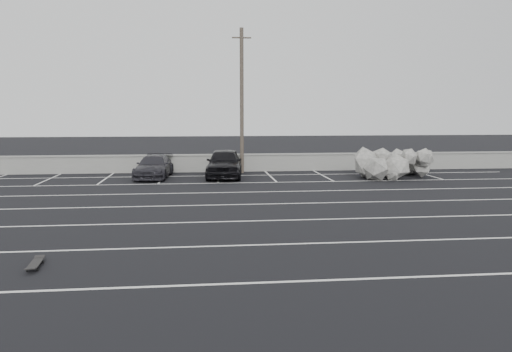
{
  "coord_description": "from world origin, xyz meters",
  "views": [
    {
      "loc": [
        0.19,
        -16.03,
        3.55
      ],
      "look_at": [
        2.36,
        3.87,
        1.0
      ],
      "focal_mm": 35.0,
      "sensor_mm": 36.0,
      "label": 1
    }
  ],
  "objects": [
    {
      "name": "skateboard",
      "position": [
        -3.67,
        -4.39,
        0.08
      ],
      "size": [
        0.31,
        0.91,
        0.11
      ],
      "rotation": [
        0.0,
        0.0,
        0.1
      ],
      "color": "black",
      "rests_on": "ground"
    },
    {
      "name": "utility_pole",
      "position": [
        2.54,
        13.2,
        4.24
      ],
      "size": [
        1.12,
        0.22,
        8.37
      ],
      "color": "#4C4238",
      "rests_on": "ground"
    },
    {
      "name": "car_left",
      "position": [
        1.42,
        11.32,
        0.79
      ],
      "size": [
        2.29,
        4.8,
        1.58
      ],
      "primitive_type": "imported",
      "rotation": [
        0.0,
        0.0,
        -0.09
      ],
      "color": "black",
      "rests_on": "ground"
    },
    {
      "name": "stall_lines",
      "position": [
        -0.08,
        4.41,
        0.0
      ],
      "size": [
        36.0,
        20.05,
        0.01
      ],
      "color": "silver",
      "rests_on": "ground"
    },
    {
      "name": "seawall",
      "position": [
        0.0,
        14.0,
        0.55
      ],
      "size": [
        50.0,
        0.45,
        1.06
      ],
      "color": "gray",
      "rests_on": "ground"
    },
    {
      "name": "trash_bin",
      "position": [
        11.89,
        12.72,
        0.52
      ],
      "size": [
        0.88,
        0.88,
        1.02
      ],
      "rotation": [
        0.0,
        0.0,
        0.41
      ],
      "color": "#262628",
      "rests_on": "ground"
    },
    {
      "name": "riprap_pile",
      "position": [
        10.45,
        10.3,
        0.56
      ],
      "size": [
        5.01,
        4.07,
        1.42
      ],
      "color": "#99968F",
      "rests_on": "ground"
    },
    {
      "name": "car_right",
      "position": [
        -2.42,
        11.49,
        0.61
      ],
      "size": [
        2.09,
        4.37,
        1.23
      ],
      "primitive_type": "imported",
      "rotation": [
        0.0,
        0.0,
        -0.09
      ],
      "color": "#25242A",
      "rests_on": "ground"
    },
    {
      "name": "ground",
      "position": [
        0.0,
        0.0,
        0.0
      ],
      "size": [
        120.0,
        120.0,
        0.0
      ],
      "primitive_type": "plane",
      "color": "black",
      "rests_on": "ground"
    }
  ]
}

